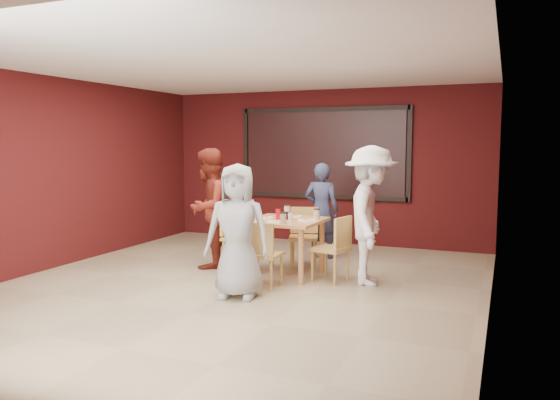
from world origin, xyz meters
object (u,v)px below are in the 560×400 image
at_px(chair_left, 235,232).
at_px(chair_right, 335,245).
at_px(diner_back, 322,210).
at_px(dining_table, 285,226).
at_px(diner_right, 371,215).
at_px(chair_front, 262,251).
at_px(diner_left, 209,208).
at_px(chair_back, 304,233).
at_px(diner_front, 238,231).

bearing_deg(chair_left, chair_right, -3.99).
bearing_deg(diner_back, chair_left, 50.65).
height_order(dining_table, diner_right, diner_right).
bearing_deg(diner_right, chair_front, 112.26).
xyz_separation_m(chair_left, diner_left, (-0.45, 0.04, 0.33)).
bearing_deg(chair_left, chair_back, 40.36).
distance_m(diner_front, diner_back, 2.54).
distance_m(diner_back, diner_right, 1.72).
relative_size(chair_front, chair_back, 0.99).
xyz_separation_m(diner_left, diner_right, (2.44, -0.07, 0.02)).
xyz_separation_m(diner_back, diner_right, (1.10, -1.32, 0.14)).
height_order(diner_back, diner_left, diner_left).
bearing_deg(diner_left, chair_right, 84.25).
distance_m(chair_left, diner_left, 0.56).
height_order(chair_right, diner_right, diner_right).
bearing_deg(diner_right, chair_left, 79.35).
relative_size(dining_table, diner_right, 0.56).
distance_m(dining_table, diner_left, 1.26).
bearing_deg(dining_table, chair_front, -90.35).
relative_size(chair_left, diner_right, 0.54).
bearing_deg(diner_left, diner_back, 131.43).
distance_m(diner_back, diner_left, 1.84).
bearing_deg(diner_right, diner_front, 123.05).
relative_size(chair_back, diner_back, 0.57).
bearing_deg(chair_left, diner_left, 175.48).
bearing_deg(diner_back, chair_right, 110.42).
xyz_separation_m(dining_table, diner_right, (1.20, -0.01, 0.22)).
distance_m(dining_table, diner_front, 1.23).
height_order(dining_table, chair_back, dining_table).
relative_size(dining_table, chair_left, 1.05).
height_order(chair_front, diner_back, diner_back).
distance_m(chair_left, diner_back, 1.58).
distance_m(chair_front, diner_front, 0.57).
bearing_deg(diner_right, diner_back, 30.14).
distance_m(chair_front, chair_right, 1.01).
height_order(chair_back, diner_right, diner_right).
xyz_separation_m(chair_right, diner_right, (0.45, 0.08, 0.41)).
distance_m(dining_table, chair_right, 0.78).
relative_size(diner_back, diner_left, 0.87).
xyz_separation_m(chair_back, chair_left, (-0.81, -0.69, 0.06)).
bearing_deg(chair_right, diner_left, 175.89).
height_order(dining_table, chair_left, chair_left).
bearing_deg(diner_back, chair_front, 82.54).
xyz_separation_m(chair_back, diner_right, (1.18, -0.72, 0.41)).
relative_size(chair_left, diner_front, 0.61).
distance_m(diner_front, diner_left, 1.71).
distance_m(diner_left, diner_right, 2.44).
height_order(chair_front, chair_right, chair_right).
bearing_deg(diner_left, chair_front, 54.87).
height_order(chair_left, diner_right, diner_right).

